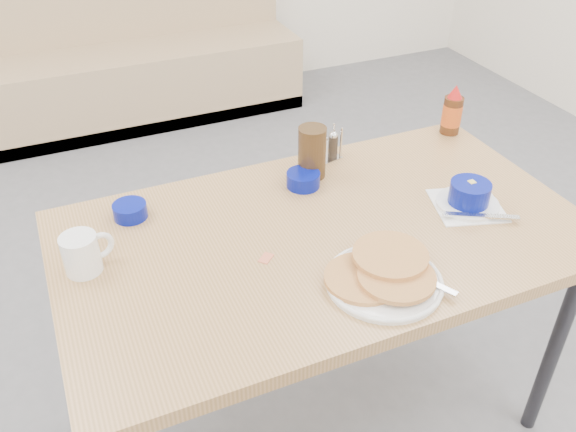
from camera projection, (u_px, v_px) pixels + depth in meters
name	position (u px, v px, depth m)	size (l,w,h in m)	color
booth_bench	(140.00, 60.00, 3.75)	(1.90, 0.56, 1.22)	tan
dining_table	(324.00, 249.00, 1.65)	(1.40, 0.80, 0.76)	tan
pancake_plate	(384.00, 275.00, 1.44)	(0.28, 0.28, 0.05)	white
coffee_mug	(83.00, 253.00, 1.46)	(0.13, 0.09, 0.10)	white
grits_setting	(469.00, 197.00, 1.69)	(0.23, 0.24, 0.08)	white
creamer_bowl	(130.00, 211.00, 1.66)	(0.09, 0.09, 0.04)	#05107C
butter_bowl	(303.00, 180.00, 1.79)	(0.10, 0.10, 0.04)	#05107C
amber_tumbler	(312.00, 152.00, 1.81)	(0.08, 0.08, 0.16)	#3A2512
condiment_caddy	(328.00, 149.00, 1.91)	(0.10, 0.07, 0.11)	silver
syrup_bottle	(452.00, 112.00, 2.04)	(0.07, 0.07, 0.17)	#47230F
sugar_wrapper	(266.00, 258.00, 1.52)	(0.04, 0.03, 0.00)	#D56647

